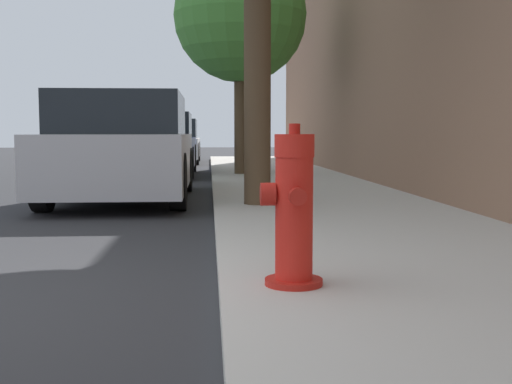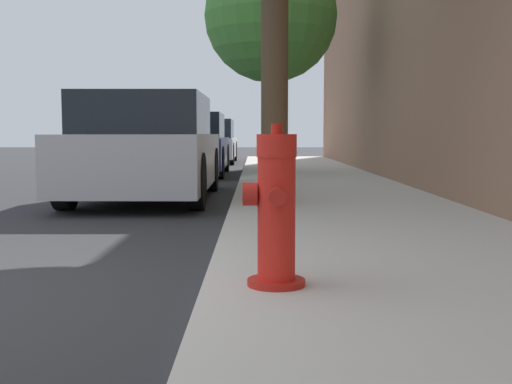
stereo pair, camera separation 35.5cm
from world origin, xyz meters
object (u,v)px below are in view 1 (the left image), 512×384
Objects in this scene: parked_car_mid at (154,145)px; street_tree_far at (240,16)px; fire_hydrant at (293,212)px; parked_car_near at (124,149)px; parked_car_far at (171,142)px.

street_tree_far reaches higher than parked_car_mid.
fire_hydrant is 0.22× the size of parked_car_mid.
parked_car_mid is (-0.04, 5.47, -0.05)m from parked_car_near.
parked_car_near is at bearing -89.90° from parked_car_far.
parked_car_mid is at bearing 146.70° from street_tree_far.
fire_hydrant is 0.20× the size of parked_car_far.
parked_car_near reaches higher than parked_car_mid.
fire_hydrant is 17.22m from parked_car_far.
parked_car_near is 5.47m from parked_car_mid.
fire_hydrant is 5.93m from parked_car_near.
fire_hydrant is 0.21× the size of parked_car_near.
street_tree_far is (1.86, 4.23, 2.62)m from parked_car_near.
parked_car_near reaches higher than parked_car_far.
parked_car_near is (-1.67, 5.69, 0.20)m from fire_hydrant.
fire_hydrant is 11.29m from parked_car_mid.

